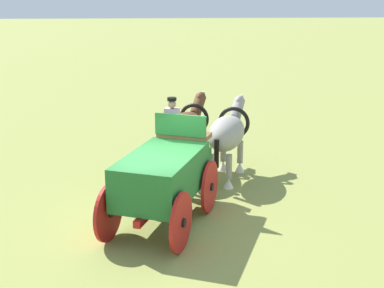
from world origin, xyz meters
The scene contains 4 objects.
ground_plane centered at (0.00, 0.00, 0.00)m, with size 220.00×220.00×0.00m, color olive.
show_wagon centered at (0.14, -0.05, 1.21)m, with size 5.71×3.07×2.77m.
draft_horse_near centered at (3.71, -0.82, 1.38)m, with size 3.12×1.75×2.25m.
draft_horse_off centered at (3.21, -2.02, 1.36)m, with size 3.04×1.72×2.23m.
Camera 1 is at (-11.52, 0.25, 5.33)m, focal length 48.83 mm.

